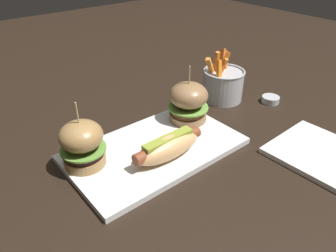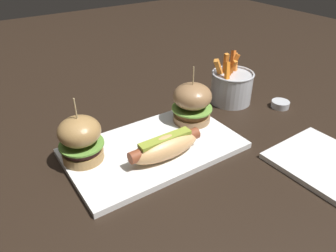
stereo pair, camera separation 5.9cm
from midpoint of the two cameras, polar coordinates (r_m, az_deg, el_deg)
ground_plane at (r=0.74m, az=-0.21°, el=-4.50°), size 3.00×3.00×0.00m
platter_main at (r=0.74m, az=-0.21°, el=-4.06°), size 0.39×0.23×0.01m
hot_dog at (r=0.68m, az=1.74°, el=-3.79°), size 0.17×0.06×0.05m
slider_left at (r=0.68m, az=-12.85°, el=-2.31°), size 0.09×0.09×0.14m
slider_right at (r=0.81m, az=6.42°, el=4.11°), size 0.10×0.10×0.15m
fries_bucket at (r=0.95m, az=12.93°, el=6.85°), size 0.12×0.12×0.14m
sauce_ramekin at (r=0.98m, az=20.95°, el=3.62°), size 0.05×0.05×0.02m
side_plate at (r=0.79m, az=27.69°, el=-5.69°), size 0.19×0.19×0.01m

